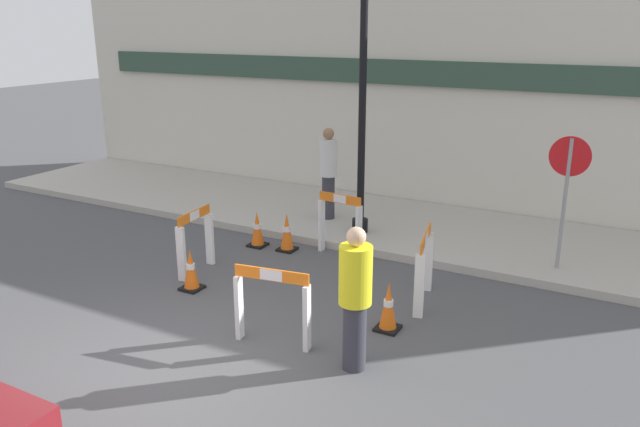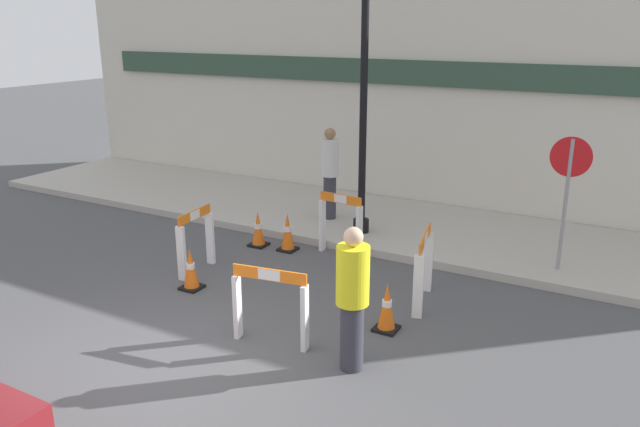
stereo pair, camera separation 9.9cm
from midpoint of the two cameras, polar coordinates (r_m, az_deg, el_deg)
The scene contains 15 objects.
ground_plane at distance 7.44m, azimuth -14.59°, elevation -14.18°, with size 60.00×60.00×0.00m, color #4C4C4F.
sidewalk_slab at distance 12.13m, azimuth 5.17°, elevation -0.82°, with size 18.00×3.19×0.14m.
storefront_facade at distance 13.13m, azimuth 8.47°, elevation 12.43°, with size 18.00×0.22×5.50m.
streetlamp_post at distance 10.76m, azimuth 3.75°, elevation 16.00°, with size 0.44×0.44×5.38m.
stop_sign at distance 9.98m, azimuth 21.39°, elevation 2.77°, with size 0.60×0.06×2.06m.
barricade_0 at distance 10.46m, azimuth 1.56°, elevation -0.85°, with size 0.80×0.19×1.06m.
barricade_1 at distance 9.93m, azimuth -11.59°, elevation -2.33°, with size 0.20×0.83×1.02m.
barricade_2 at distance 7.63m, azimuth -4.78°, elevation -8.15°, with size 0.97×0.28×0.99m.
barricade_3 at distance 8.76m, azimuth 9.20°, elevation -4.66°, with size 0.33×0.98×1.05m.
traffic_cone_0 at distance 10.99m, azimuth -6.01°, elevation -1.47°, with size 0.30×0.30×0.63m.
traffic_cone_1 at distance 8.07m, azimuth 5.91°, elevation -8.52°, with size 0.30×0.30×0.66m.
traffic_cone_2 at distance 10.73m, azimuth -3.31°, elevation -1.74°, with size 0.30×0.30×0.68m.
traffic_cone_3 at distance 9.39m, azimuth -12.02°, elevation -5.08°, with size 0.30×0.30×0.63m.
person_worker at distance 6.95m, azimuth 2.82°, elevation -7.46°, with size 0.53×0.53×1.70m.
person_pedestrian at distance 11.87m, azimuth 0.54°, elevation 3.98°, with size 0.35×0.35×1.76m.
Camera 1 is at (4.48, -4.54, 3.81)m, focal length 35.00 mm.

